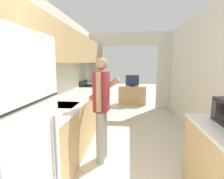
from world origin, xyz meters
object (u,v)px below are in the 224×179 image
at_px(tv_cabinet, 132,95).
at_px(range_oven, 94,101).
at_px(person, 102,107).
at_px(television, 132,81).
at_px(knife, 97,83).

bearing_deg(tv_cabinet, range_oven, -125.70).
xyz_separation_m(range_oven, person, (0.60, -2.27, 0.41)).
bearing_deg(television, range_oven, -126.45).
xyz_separation_m(range_oven, television, (1.12, 1.51, 0.43)).
xyz_separation_m(tv_cabinet, television, (0.00, -0.04, 0.54)).
xyz_separation_m(range_oven, knife, (0.01, 0.59, 0.44)).
relative_size(television, knife, 1.44).
xyz_separation_m(person, television, (0.52, 3.79, 0.02)).
xyz_separation_m(television, knife, (-1.11, -0.93, 0.02)).
bearing_deg(range_oven, tv_cabinet, 54.30).
distance_m(person, television, 3.82).
bearing_deg(television, knife, -140.14).
distance_m(range_oven, tv_cabinet, 1.92).
height_order(person, television, person).
xyz_separation_m(range_oven, tv_cabinet, (1.12, 1.56, -0.11)).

